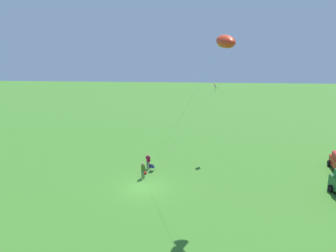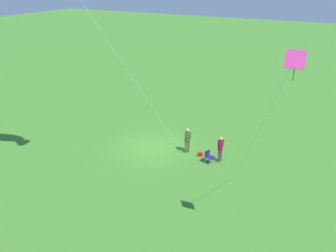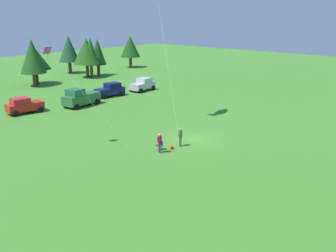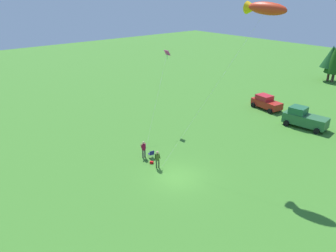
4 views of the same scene
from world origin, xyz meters
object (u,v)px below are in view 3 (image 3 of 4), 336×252
person_spectator (160,142)px  car_silver_compact (143,85)px  folding_chair (160,145)px  kite_diamond_rainbow (51,56)px  backpack_on_grass (172,148)px  car_navy_hatch (110,90)px  car_red_sedan (24,105)px  person_kite_flyer (180,136)px  truck_green_flatbed (80,98)px

person_spectator → car_silver_compact: (18.33, 20.49, -0.07)m
folding_chair → kite_diamond_rainbow: 11.80m
folding_chair → kite_diamond_rainbow: size_ratio=0.09×
backpack_on_grass → car_silver_compact: size_ratio=0.07×
folding_chair → car_navy_hatch: size_ratio=0.19×
folding_chair → car_red_sedan: car_red_sedan is taller
folding_chair → person_spectator: person_spectator is taller
car_navy_hatch → kite_diamond_rainbow: bearing=-136.4°
kite_diamond_rainbow → person_kite_flyer: bearing=-43.9°
truck_green_flatbed → car_navy_hatch: truck_green_flatbed is taller
folding_chair → car_navy_hatch: 23.69m
person_spectator → truck_green_flatbed: bearing=-96.0°
car_silver_compact → kite_diamond_rainbow: (-23.61, -13.25, 7.27)m
car_navy_hatch → car_silver_compact: (5.97, -0.56, 0.00)m
backpack_on_grass → car_silver_compact: bearing=50.7°
person_spectator → car_silver_compact: car_silver_compact is taller
folding_chair → car_silver_compact: 26.75m
person_kite_flyer → kite_diamond_rainbow: size_ratio=0.19×
car_red_sedan → backpack_on_grass: bearing=103.4°
truck_green_flatbed → person_spectator: bearing=65.2°
folding_chair → car_navy_hatch: car_navy_hatch is taller
car_navy_hatch → car_red_sedan: bearing=-175.7°
car_navy_hatch → car_silver_compact: same height
person_kite_flyer → person_spectator: 2.48m
person_kite_flyer → folding_chair: bearing=6.7°
car_red_sedan → kite_diamond_rainbow: size_ratio=0.49×
person_spectator → kite_diamond_rainbow: kite_diamond_rainbow is taller
car_red_sedan → truck_green_flatbed: size_ratio=0.84×
truck_green_flatbed → car_silver_compact: size_ratio=1.19×
car_silver_compact → car_red_sedan: bearing=170.9°
person_kite_flyer → backpack_on_grass: person_kite_flyer is taller
person_kite_flyer → folding_chair: size_ratio=2.12×
car_navy_hatch → kite_diamond_rainbow: size_ratio=0.49×
backpack_on_grass → truck_green_flatbed: size_ratio=0.06×
backpack_on_grass → truck_green_flatbed: (4.49, 19.45, 0.99)m
person_spectator → kite_diamond_rainbow: bearing=-42.8°
person_spectator → kite_diamond_rainbow: (-5.28, 7.24, 7.19)m
person_spectator → truck_green_flatbed: (5.93, 19.31, 0.08)m
car_silver_compact → kite_diamond_rainbow: 28.03m
folding_chair → truck_green_flatbed: (5.37, 18.80, 0.61)m
backpack_on_grass → car_red_sedan: (-2.21, 21.48, 0.84)m
person_spectator → car_red_sedan: 21.35m
kite_diamond_rainbow → backpack_on_grass: bearing=-47.7°
person_kite_flyer → car_silver_compact: (15.86, 20.71, -0.07)m
folding_chair → truck_green_flatbed: size_ratio=0.16×
car_silver_compact → truck_green_flatbed: bearing=178.9°
car_navy_hatch → person_spectator: bearing=-114.9°
person_spectator → car_silver_compact: size_ratio=0.40×
car_red_sedan → person_spectator: bearing=99.5°
person_kite_flyer → car_red_sedan: size_ratio=0.40×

